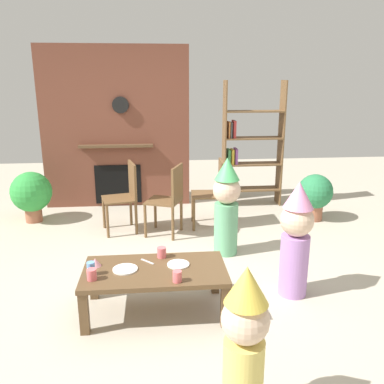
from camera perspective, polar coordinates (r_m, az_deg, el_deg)
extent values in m
plane|color=#BCB29E|center=(4.11, -1.59, -12.31)|extent=(12.00, 12.00, 0.00)
cube|color=brown|center=(6.28, -10.65, 8.84)|extent=(2.20, 0.18, 2.40)
cube|color=black|center=(6.34, -10.33, 1.09)|extent=(0.70, 0.02, 0.60)
cube|color=brown|center=(6.18, -10.64, 6.38)|extent=(1.10, 0.10, 0.04)
cylinder|color=black|center=(6.13, -10.04, 11.98)|extent=(0.24, 0.04, 0.24)
cube|color=brown|center=(6.19, 4.55, 6.61)|extent=(0.02, 0.28, 1.90)
cube|color=brown|center=(6.40, 12.39, 6.60)|extent=(0.02, 0.28, 1.90)
cube|color=brown|center=(6.42, 8.28, 0.45)|extent=(0.86, 0.28, 0.02)
cube|color=brown|center=(6.33, 8.42, 3.94)|extent=(0.86, 0.28, 0.02)
cube|color=brown|center=(6.26, 8.57, 7.52)|extent=(0.86, 0.28, 0.02)
cube|color=brown|center=(6.22, 8.73, 11.17)|extent=(0.86, 0.28, 0.02)
cube|color=#B23333|center=(6.31, 5.03, 1.49)|extent=(0.03, 0.20, 0.24)
cube|color=#3359A5|center=(6.32, 5.37, 1.45)|extent=(0.03, 0.20, 0.23)
cube|color=#3F8C4C|center=(6.23, 5.14, 5.00)|extent=(0.04, 0.20, 0.23)
cube|color=gold|center=(6.24, 5.64, 5.00)|extent=(0.04, 0.20, 0.22)
cube|color=#8C4C99|center=(6.25, 6.15, 5.07)|extent=(0.04, 0.20, 0.24)
cube|color=#D87F3F|center=(6.16, 5.16, 8.73)|extent=(0.02, 0.20, 0.24)
cube|color=#4C4C51|center=(6.17, 5.45, 8.69)|extent=(0.02, 0.20, 0.23)
cube|color=#B23333|center=(6.18, 5.91, 8.80)|extent=(0.04, 0.20, 0.26)
cube|color=brown|center=(3.47, -5.24, -11.04)|extent=(1.20, 0.62, 0.04)
cube|color=brown|center=(3.38, -14.95, -16.15)|extent=(0.07, 0.07, 0.35)
cube|color=brown|center=(3.37, 4.70, -15.68)|extent=(0.07, 0.07, 0.35)
cube|color=brown|center=(3.84, -13.68, -11.97)|extent=(0.07, 0.07, 0.35)
cube|color=brown|center=(3.83, 3.29, -11.55)|extent=(0.07, 0.07, 0.35)
cylinder|color=#E5666B|center=(3.35, -13.94, -11.20)|extent=(0.08, 0.08, 0.09)
cylinder|color=#E5666B|center=(3.64, -4.30, -8.47)|extent=(0.08, 0.08, 0.09)
cylinder|color=#669EE0|center=(3.43, -14.03, -10.40)|extent=(0.07, 0.07, 0.11)
cylinder|color=#E5666B|center=(3.23, -2.10, -11.79)|extent=(0.07, 0.07, 0.09)
cylinder|color=white|center=(3.51, -1.95, -10.14)|extent=(0.19, 0.19, 0.01)
cylinder|color=white|center=(3.47, -9.39, -10.67)|extent=(0.21, 0.21, 0.01)
cone|color=pink|center=(3.57, -13.47, -9.60)|extent=(0.10, 0.10, 0.07)
cube|color=silver|center=(3.59, -6.29, -9.70)|extent=(0.12, 0.12, 0.01)
cylinder|color=#E0CC66|center=(2.58, 7.17, -24.83)|extent=(0.24, 0.24, 0.52)
sphere|color=beige|center=(2.34, 7.52, -17.40)|extent=(0.27, 0.27, 0.27)
cone|color=#F2D14C|center=(2.23, 7.72, -12.84)|extent=(0.24, 0.24, 0.22)
cylinder|color=#B27FCC|center=(3.87, 14.12, -9.95)|extent=(0.26, 0.26, 0.57)
sphere|color=beige|center=(3.70, 14.57, -3.85)|extent=(0.30, 0.30, 0.30)
cone|color=pink|center=(3.63, 14.83, -0.40)|extent=(0.27, 0.27, 0.24)
cylinder|color=#66B27F|center=(4.59, 4.78, -5.14)|extent=(0.27, 0.27, 0.59)
sphere|color=beige|center=(4.45, 4.91, 0.28)|extent=(0.31, 0.31, 0.31)
cone|color=#4CB766|center=(4.40, 4.99, 3.29)|extent=(0.28, 0.28, 0.25)
cube|color=brown|center=(5.27, -10.26, -0.94)|extent=(0.48, 0.48, 0.02)
cube|color=brown|center=(5.23, -8.39, 1.71)|extent=(0.12, 0.40, 0.45)
cylinder|color=brown|center=(5.48, -12.30, -2.85)|extent=(0.04, 0.04, 0.43)
cylinder|color=brown|center=(5.14, -11.80, -4.07)|extent=(0.04, 0.04, 0.43)
cylinder|color=brown|center=(5.53, -8.60, -2.49)|extent=(0.04, 0.04, 0.43)
cylinder|color=brown|center=(5.19, -7.86, -3.68)|extent=(0.04, 0.04, 0.43)
cube|color=brown|center=(5.10, -4.05, -1.27)|extent=(0.52, 0.52, 0.02)
cube|color=brown|center=(4.98, -2.09, 1.15)|extent=(0.17, 0.39, 0.45)
cylinder|color=brown|center=(5.39, -5.19, -2.86)|extent=(0.04, 0.04, 0.43)
cylinder|color=brown|center=(5.07, -6.59, -4.11)|extent=(0.04, 0.04, 0.43)
cylinder|color=brown|center=(5.28, -1.52, -3.20)|extent=(0.04, 0.04, 0.43)
cylinder|color=brown|center=(4.96, -2.71, -4.51)|extent=(0.04, 0.04, 0.43)
cube|color=brown|center=(5.37, 2.09, -0.35)|extent=(0.42, 0.42, 0.02)
cube|color=brown|center=(5.33, 4.10, 2.10)|extent=(0.05, 0.40, 0.45)
cylinder|color=brown|center=(5.60, 0.09, -2.07)|extent=(0.04, 0.04, 0.43)
cylinder|color=brown|center=(5.26, 0.26, -3.28)|extent=(0.04, 0.04, 0.43)
cylinder|color=brown|center=(5.63, 3.76, -2.02)|extent=(0.04, 0.04, 0.43)
cylinder|color=brown|center=(5.29, 4.17, -3.22)|extent=(0.04, 0.04, 0.43)
cylinder|color=#9E5B42|center=(5.95, 16.72, -2.79)|extent=(0.24, 0.24, 0.21)
sphere|color=#2B7F4B|center=(5.87, 16.96, 0.07)|extent=(0.48, 0.48, 0.48)
cylinder|color=#9E5B42|center=(6.06, -21.38, -2.98)|extent=(0.23, 0.23, 0.19)
sphere|color=green|center=(5.97, -21.69, 0.03)|extent=(0.55, 0.55, 0.55)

